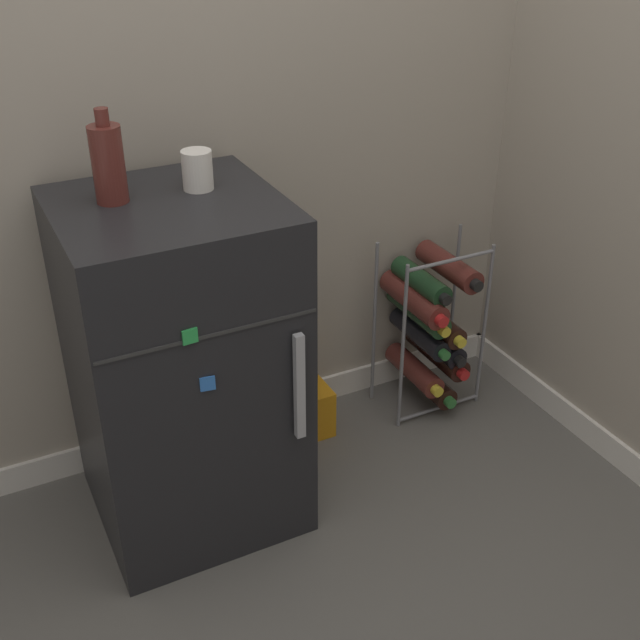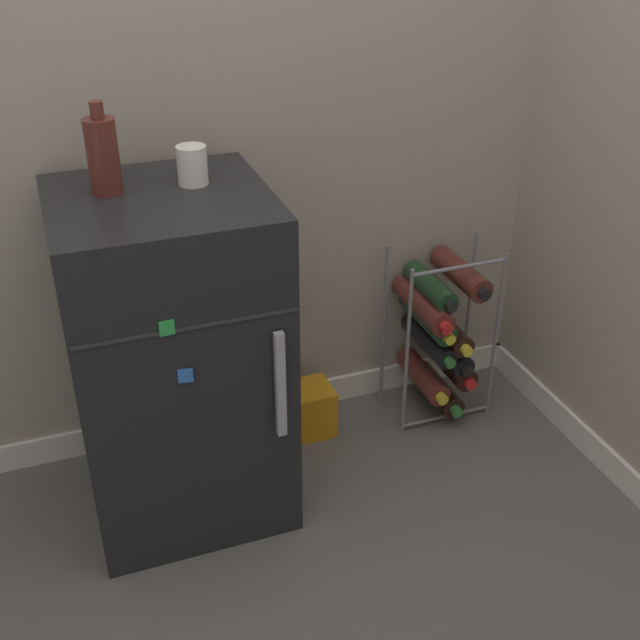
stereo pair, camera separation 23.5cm
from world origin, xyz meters
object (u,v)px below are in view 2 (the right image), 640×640
Objects in this scene: mini_fridge at (176,360)px; soda_box at (301,411)px; fridge_top_cup at (192,165)px; fridge_top_bottle at (103,155)px; wine_rack at (437,333)px.

mini_fridge is 0.59m from soda_box.
fridge_top_cup is 0.44× the size of fridge_top_bottle.
fridge_top_bottle is (-0.52, -0.10, 0.95)m from soda_box.
wine_rack is 2.88× the size of soda_box.
fridge_top_bottle reaches higher than mini_fridge.
fridge_top_bottle is (-0.21, 0.01, 0.05)m from fridge_top_cup.
fridge_top_bottle reaches higher than wine_rack.
mini_fridge is 9.68× the size of fridge_top_cup.
mini_fridge reaches higher than soda_box.
mini_fridge is 1.57× the size of wine_rack.
wine_rack is (0.88, 0.13, -0.17)m from mini_fridge.
mini_fridge is at bearing -151.99° from fridge_top_cup.
wine_rack is 6.15× the size of fridge_top_cup.
mini_fridge is 0.58m from fridge_top_bottle.
fridge_top_bottle is at bearing -169.31° from soda_box.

